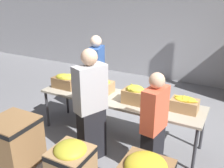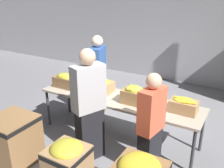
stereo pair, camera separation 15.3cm
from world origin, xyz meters
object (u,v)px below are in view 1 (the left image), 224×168
object	(u,v)px
sorting_table	(119,101)
volunteer_2	(97,77)
banana_box_1	(101,85)
banana_box_2	(135,94)
banana_box_0	(65,81)
volunteer_0	(91,108)
volunteer_1	(154,127)
donation_bin_0	(14,140)
donation_bin_1	(71,164)
banana_box_3	(185,104)

from	to	relation	value
sorting_table	volunteer_2	bearing A→B (deg)	144.52
banana_box_1	sorting_table	bearing A→B (deg)	-11.35
sorting_table	banana_box_2	xyz separation A→B (m)	(0.32, -0.05, 0.21)
banana_box_0	volunteer_0	size ratio (longest dim) A/B	0.26
volunteer_2	sorting_table	bearing A→B (deg)	39.98
banana_box_0	volunteer_1	bearing A→B (deg)	-16.94
sorting_table	banana_box_2	bearing A→B (deg)	-8.74
banana_box_2	volunteer_1	world-z (taller)	volunteer_1
banana_box_0	donation_bin_0	world-z (taller)	banana_box_0
banana_box_0	volunteer_2	bearing A→B (deg)	61.43
volunteer_0	donation_bin_1	world-z (taller)	volunteer_0
banana_box_0	banana_box_1	size ratio (longest dim) A/B	1.07
volunteer_0	banana_box_3	bearing A→B (deg)	-34.01
banana_box_1	volunteer_0	bearing A→B (deg)	-69.13
volunteer_2	donation_bin_0	xyz separation A→B (m)	(-0.27, -1.98, -0.44)
banana_box_0	banana_box_2	xyz separation A→B (m)	(1.45, -0.00, 0.02)
banana_box_1	banana_box_2	size ratio (longest dim) A/B	1.10
banana_box_2	donation_bin_1	size ratio (longest dim) A/B	0.56
banana_box_3	donation_bin_0	distance (m)	2.67
sorting_table	banana_box_0	size ratio (longest dim) A/B	6.35
banana_box_1	donation_bin_0	size ratio (longest dim) A/B	0.57
banana_box_1	donation_bin_0	world-z (taller)	banana_box_1
banana_box_0	volunteer_2	xyz separation A→B (m)	(0.34, 0.62, -0.06)
banana_box_1	volunteer_0	world-z (taller)	volunteer_0
sorting_table	volunteer_0	bearing A→B (deg)	-97.80
banana_box_1	donation_bin_1	bearing A→B (deg)	-74.53
donation_bin_1	sorting_table	bearing A→B (deg)	90.00
sorting_table	banana_box_1	size ratio (longest dim) A/B	6.81
volunteer_1	banana_box_0	bearing A→B (deg)	81.94
banana_box_1	banana_box_3	xyz separation A→B (m)	(1.53, -0.04, -0.01)
sorting_table	volunteer_2	xyz separation A→B (m)	(-0.80, 0.57, 0.12)
volunteer_0	volunteer_1	xyz separation A→B (m)	(0.97, 0.08, -0.11)
volunteer_0	volunteer_2	bearing A→B (deg)	51.28
volunteer_1	volunteer_2	xyz separation A→B (m)	(-1.67, 1.23, 0.07)
volunteer_0	donation_bin_1	size ratio (longest dim) A/B	2.60
volunteer_0	banana_box_1	bearing A→B (deg)	44.08
banana_box_3	volunteer_0	xyz separation A→B (m)	(-1.22, -0.78, -0.01)
volunteer_1	banana_box_1	bearing A→B (deg)	68.85
banana_box_2	banana_box_1	bearing A→B (deg)	169.78
banana_box_3	donation_bin_0	world-z (taller)	banana_box_3
banana_box_3	volunteer_1	distance (m)	0.76
banana_box_1	banana_box_3	bearing A→B (deg)	-1.39
sorting_table	banana_box_1	xyz separation A→B (m)	(-0.41, 0.08, 0.18)
volunteer_1	donation_bin_0	bearing A→B (deg)	120.19
banana_box_1	banana_box_2	bearing A→B (deg)	-10.22
banana_box_1	banana_box_2	world-z (taller)	banana_box_2
donation_bin_0	banana_box_2	bearing A→B (deg)	44.56
banana_box_2	donation_bin_1	bearing A→B (deg)	-103.08
sorting_table	volunteer_2	world-z (taller)	volunteer_2
banana_box_0	banana_box_2	size ratio (longest dim) A/B	1.18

